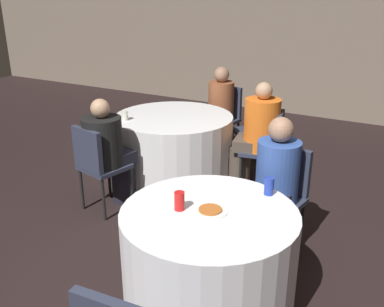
{
  "coord_description": "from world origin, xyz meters",
  "views": [
    {
      "loc": [
        1.24,
        -2.26,
        2.05
      ],
      "look_at": [
        -0.29,
        0.48,
        0.84
      ],
      "focal_mm": 40.0,
      "sensor_mm": 36.0,
      "label": 1
    }
  ],
  "objects_px": {
    "chair_far_south": "(97,161)",
    "soda_can_red": "(180,201)",
    "person_floral_shirt": "(218,112)",
    "soda_can_blue": "(269,186)",
    "chair_far_northeast": "(259,124)",
    "table_near": "(209,261)",
    "chair_far_east": "(269,144)",
    "table_far": "(174,148)",
    "pizza_plate_near": "(210,210)",
    "chair_far_north": "(224,113)",
    "person_orange_shirt": "(255,135)",
    "person_blue_shirt": "(272,189)",
    "person_black_shirt": "(109,152)",
    "chair_near_north": "(281,189)"
  },
  "relations": [
    {
      "from": "soda_can_red",
      "to": "chair_far_northeast",
      "type": "bearing_deg",
      "value": 99.75
    },
    {
      "from": "chair_near_north",
      "to": "chair_far_east",
      "type": "relative_size",
      "value": 1.0
    },
    {
      "from": "table_near",
      "to": "chair_near_north",
      "type": "bearing_deg",
      "value": 80.05
    },
    {
      "from": "chair_far_south",
      "to": "table_near",
      "type": "bearing_deg",
      "value": -12.54
    },
    {
      "from": "chair_far_east",
      "to": "chair_far_south",
      "type": "relative_size",
      "value": 1.0
    },
    {
      "from": "chair_far_east",
      "to": "person_blue_shirt",
      "type": "relative_size",
      "value": 0.75
    },
    {
      "from": "chair_far_north",
      "to": "person_black_shirt",
      "type": "height_order",
      "value": "person_black_shirt"
    },
    {
      "from": "pizza_plate_near",
      "to": "table_far",
      "type": "bearing_deg",
      "value": 127.5
    },
    {
      "from": "person_black_shirt",
      "to": "pizza_plate_near",
      "type": "relative_size",
      "value": 4.97
    },
    {
      "from": "chair_far_north",
      "to": "pizza_plate_near",
      "type": "bearing_deg",
      "value": 120.21
    },
    {
      "from": "chair_far_north",
      "to": "chair_far_east",
      "type": "height_order",
      "value": "same"
    },
    {
      "from": "table_far",
      "to": "pizza_plate_near",
      "type": "height_order",
      "value": "pizza_plate_near"
    },
    {
      "from": "person_floral_shirt",
      "to": "soda_can_red",
      "type": "xyz_separation_m",
      "value": [
        1.04,
        -2.7,
        0.22
      ]
    },
    {
      "from": "table_near",
      "to": "person_floral_shirt",
      "type": "distance_m",
      "value": 2.91
    },
    {
      "from": "person_floral_shirt",
      "to": "soda_can_blue",
      "type": "distance_m",
      "value": 2.67
    },
    {
      "from": "soda_can_blue",
      "to": "chair_far_north",
      "type": "bearing_deg",
      "value": 121.15
    },
    {
      "from": "person_blue_shirt",
      "to": "soda_can_blue",
      "type": "height_order",
      "value": "person_blue_shirt"
    },
    {
      "from": "table_far",
      "to": "chair_far_east",
      "type": "relative_size",
      "value": 1.5
    },
    {
      "from": "chair_far_northeast",
      "to": "chair_far_south",
      "type": "distance_m",
      "value": 2.06
    },
    {
      "from": "table_far",
      "to": "person_floral_shirt",
      "type": "bearing_deg",
      "value": 83.07
    },
    {
      "from": "chair_near_north",
      "to": "table_near",
      "type": "bearing_deg",
      "value": 90.0
    },
    {
      "from": "table_far",
      "to": "person_orange_shirt",
      "type": "xyz_separation_m",
      "value": [
        0.9,
        0.17,
        0.24
      ]
    },
    {
      "from": "person_orange_shirt",
      "to": "person_black_shirt",
      "type": "distance_m",
      "value": 1.52
    },
    {
      "from": "chair_far_east",
      "to": "chair_far_south",
      "type": "xyz_separation_m",
      "value": [
        -1.26,
        -1.24,
        0.0
      ]
    },
    {
      "from": "chair_far_north",
      "to": "soda_can_red",
      "type": "bearing_deg",
      "value": 116.55
    },
    {
      "from": "table_far",
      "to": "pizza_plate_near",
      "type": "relative_size",
      "value": 5.84
    },
    {
      "from": "person_blue_shirt",
      "to": "chair_far_south",
      "type": "bearing_deg",
      "value": 13.68
    },
    {
      "from": "chair_far_south",
      "to": "soda_can_red",
      "type": "height_order",
      "value": "chair_far_south"
    },
    {
      "from": "chair_far_south",
      "to": "person_orange_shirt",
      "type": "distance_m",
      "value": 1.65
    },
    {
      "from": "table_near",
      "to": "chair_far_east",
      "type": "distance_m",
      "value": 1.97
    },
    {
      "from": "table_near",
      "to": "soda_can_blue",
      "type": "height_order",
      "value": "soda_can_blue"
    },
    {
      "from": "person_black_shirt",
      "to": "soda_can_blue",
      "type": "xyz_separation_m",
      "value": [
        1.75,
        -0.43,
        0.22
      ]
    },
    {
      "from": "person_floral_shirt",
      "to": "soda_can_red",
      "type": "bearing_deg",
      "value": 117.99
    },
    {
      "from": "person_blue_shirt",
      "to": "pizza_plate_near",
      "type": "xyz_separation_m",
      "value": [
        -0.14,
        -0.8,
        0.16
      ]
    },
    {
      "from": "soda_can_red",
      "to": "person_black_shirt",
      "type": "bearing_deg",
      "value": 145.56
    },
    {
      "from": "chair_far_northeast",
      "to": "person_blue_shirt",
      "type": "height_order",
      "value": "person_blue_shirt"
    },
    {
      "from": "chair_far_south",
      "to": "person_orange_shirt",
      "type": "bearing_deg",
      "value": 59.25
    },
    {
      "from": "pizza_plate_near",
      "to": "chair_far_east",
      "type": "bearing_deg",
      "value": 98.32
    },
    {
      "from": "chair_far_north",
      "to": "person_black_shirt",
      "type": "xyz_separation_m",
      "value": [
        -0.31,
        -1.95,
        0.05
      ]
    },
    {
      "from": "chair_far_northeast",
      "to": "person_blue_shirt",
      "type": "bearing_deg",
      "value": 155.02
    },
    {
      "from": "table_far",
      "to": "pizza_plate_near",
      "type": "xyz_separation_m",
      "value": [
        1.33,
        -1.73,
        0.38
      ]
    },
    {
      "from": "table_far",
      "to": "person_orange_shirt",
      "type": "distance_m",
      "value": 0.95
    },
    {
      "from": "chair_near_north",
      "to": "soda_can_blue",
      "type": "relative_size",
      "value": 7.15
    },
    {
      "from": "table_near",
      "to": "person_floral_shirt",
      "type": "bearing_deg",
      "value": 114.81
    },
    {
      "from": "table_near",
      "to": "chair_far_south",
      "type": "height_order",
      "value": "chair_far_south"
    },
    {
      "from": "table_far",
      "to": "chair_near_north",
      "type": "bearing_deg",
      "value": -27.42
    },
    {
      "from": "pizza_plate_near",
      "to": "soda_can_red",
      "type": "height_order",
      "value": "soda_can_red"
    },
    {
      "from": "chair_near_north",
      "to": "person_floral_shirt",
      "type": "relative_size",
      "value": 0.76
    },
    {
      "from": "chair_near_north",
      "to": "person_floral_shirt",
      "type": "height_order",
      "value": "person_floral_shirt"
    },
    {
      "from": "table_near",
      "to": "soda_can_red",
      "type": "xyz_separation_m",
      "value": [
        -0.18,
        -0.07,
        0.43
      ]
    }
  ]
}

